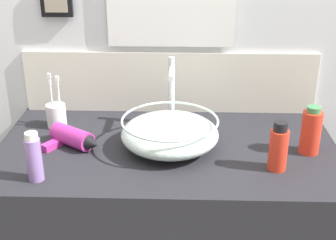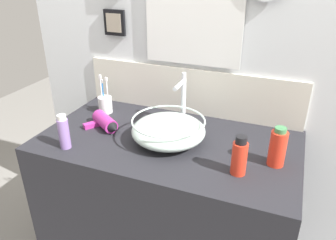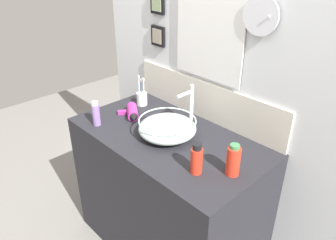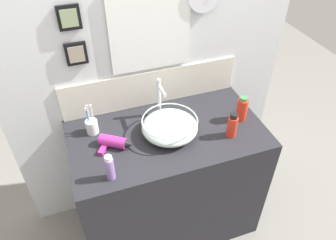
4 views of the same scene
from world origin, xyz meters
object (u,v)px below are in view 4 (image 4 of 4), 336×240
glass_bowl_sink (170,127)px  spray_bottle (232,126)px  faucet (160,96)px  shampoo_bottle (110,168)px  lotion_bottle (242,109)px  toothbrush_cup (92,126)px  hair_drier (115,142)px

glass_bowl_sink → spray_bottle: 0.36m
faucet → shampoo_bottle: size_ratio=1.69×
faucet → shampoo_bottle: 0.56m
faucet → lotion_bottle: size_ratio=1.60×
glass_bowl_sink → toothbrush_cup: size_ratio=1.54×
glass_bowl_sink → toothbrush_cup: (-0.43, 0.17, -0.01)m
toothbrush_cup → shampoo_bottle: 0.38m
lotion_bottle → shampoo_bottle: lotion_bottle is taller
lotion_bottle → spray_bottle: 0.17m
glass_bowl_sink → hair_drier: (-0.33, 0.00, -0.03)m
toothbrush_cup → spray_bottle: (0.76, -0.29, 0.03)m
faucet → glass_bowl_sink: bearing=-90.0°
lotion_bottle → hair_drier: bearing=178.8°
faucet → lotion_bottle: 0.51m
faucet → toothbrush_cup: size_ratio=1.24×
hair_drier → toothbrush_cup: bearing=121.8°
shampoo_bottle → spray_bottle: bearing=6.8°
glass_bowl_sink → shampoo_bottle: 0.45m
faucet → hair_drier: 0.39m
lotion_bottle → shampoo_bottle: 0.88m
glass_bowl_sink → shampoo_bottle: shampoo_bottle is taller
hair_drier → toothbrush_cup: toothbrush_cup is taller
hair_drier → spray_bottle: (0.66, -0.13, 0.04)m
hair_drier → shampoo_bottle: 0.23m
spray_bottle → shampoo_bottle: bearing=-173.2°
glass_bowl_sink → hair_drier: size_ratio=1.55×
faucet → hair_drier: faucet is taller
hair_drier → faucet: bearing=28.4°
glass_bowl_sink → shampoo_bottle: (-0.39, -0.22, 0.02)m
toothbrush_cup → spray_bottle: 0.82m
hair_drier → shampoo_bottle: (-0.07, -0.22, 0.04)m
faucet → lotion_bottle: bearing=-22.7°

